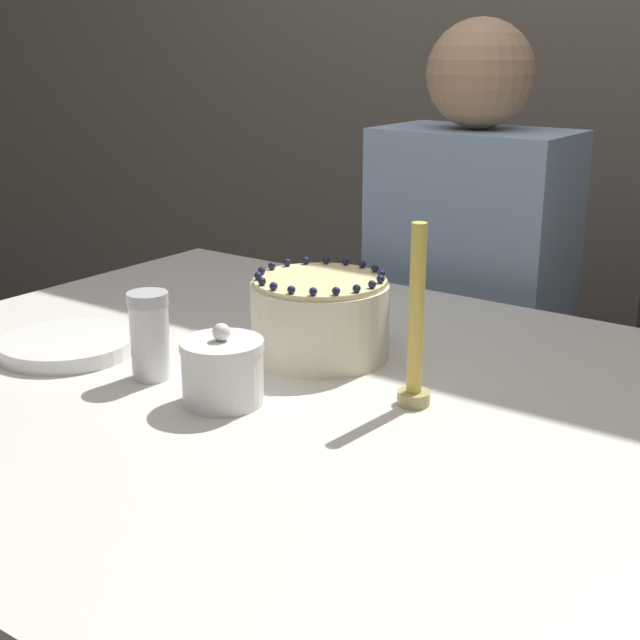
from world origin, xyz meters
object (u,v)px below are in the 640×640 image
Objects in this scene: cake at (320,317)px; person_man_blue_shirt at (466,351)px; sugar_bowl at (223,371)px; sugar_shaker at (150,335)px; candle at (416,334)px.

person_man_blue_shirt is (-0.06, 0.63, -0.25)m from cake.
person_man_blue_shirt reaches higher than sugar_bowl.
sugar_bowl is 0.15m from sugar_shaker.
sugar_shaker is 0.52× the size of candle.
candle is 0.82m from person_man_blue_shirt.
person_man_blue_shirt is at bearing 111.06° from candle.
person_man_blue_shirt is at bearing 84.40° from sugar_shaker.
person_man_blue_shirt reaches higher than sugar_shaker.
sugar_shaker is 0.38m from candle.
person_man_blue_shirt reaches higher than cake.
cake is at bearing 90.89° from sugar_bowl.
sugar_shaker reaches higher than sugar_bowl.
candle is at bearing 21.01° from sugar_shaker.
sugar_shaker is (-0.14, -0.22, 0.00)m from cake.
person_man_blue_shirt is (-0.27, 0.71, -0.29)m from candle.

